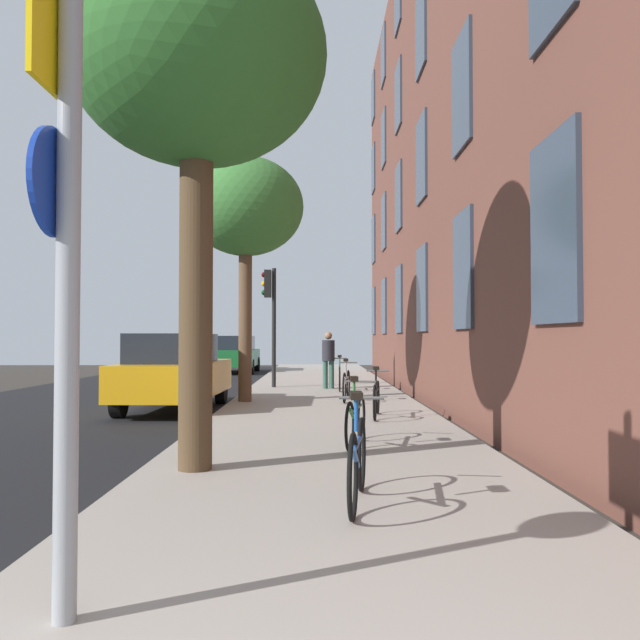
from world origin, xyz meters
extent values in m
plane|color=#332D28|center=(-2.40, 15.00, 0.00)|extent=(41.80, 41.80, 0.00)
cube|color=black|center=(-4.50, 15.00, 0.01)|extent=(7.00, 38.00, 0.01)
cube|color=#9E9389|center=(1.10, 15.00, 0.06)|extent=(4.20, 38.00, 0.12)
cube|color=brown|center=(3.70, 14.50, 6.66)|extent=(0.50, 27.00, 13.31)
cube|color=#2D3847|center=(3.42, 6.17, 2.69)|extent=(0.06, 1.30, 2.00)
cube|color=#2D3847|center=(3.42, 10.33, 2.69)|extent=(0.06, 1.30, 2.00)
cube|color=#2D3847|center=(3.42, 14.50, 2.69)|extent=(0.06, 1.30, 2.00)
cube|color=#2D3847|center=(3.42, 18.67, 2.69)|extent=(0.06, 1.30, 2.00)
cube|color=#2D3847|center=(3.42, 22.83, 2.69)|extent=(0.06, 1.30, 2.00)
cube|color=#2D3847|center=(3.42, 27.00, 2.69)|extent=(0.06, 1.30, 2.00)
cube|color=#2D3847|center=(3.42, 10.33, 5.77)|extent=(0.06, 1.30, 2.00)
cube|color=#2D3847|center=(3.42, 14.50, 5.77)|extent=(0.06, 1.30, 2.00)
cube|color=#2D3847|center=(3.42, 18.67, 5.77)|extent=(0.06, 1.30, 2.00)
cube|color=#2D3847|center=(3.42, 22.83, 5.77)|extent=(0.06, 1.30, 2.00)
cube|color=#2D3847|center=(3.42, 27.00, 5.77)|extent=(0.06, 1.30, 2.00)
cube|color=#2D3847|center=(3.42, 14.50, 8.85)|extent=(0.06, 1.30, 2.00)
cube|color=#2D3847|center=(3.42, 18.67, 8.85)|extent=(0.06, 1.30, 2.00)
cube|color=#2D3847|center=(3.42, 22.83, 8.85)|extent=(0.06, 1.30, 2.00)
cube|color=#2D3847|center=(3.42, 27.00, 8.85)|extent=(0.06, 1.30, 2.00)
cube|color=#2D3847|center=(3.42, 22.83, 11.93)|extent=(0.06, 1.30, 2.00)
cube|color=#2D3847|center=(3.42, 27.00, 11.93)|extent=(0.06, 1.30, 2.00)
cylinder|color=gray|center=(-0.35, 2.75, 1.81)|extent=(0.12, 0.12, 3.39)
cube|color=yellow|center=(-0.43, 2.75, 3.09)|extent=(0.03, 0.60, 0.60)
cylinder|color=#14339E|center=(-0.43, 2.75, 2.34)|extent=(0.03, 0.56, 0.56)
cylinder|color=black|center=(-0.29, 18.11, 1.84)|extent=(0.12, 0.12, 3.45)
cube|color=black|center=(-0.47, 18.11, 3.12)|extent=(0.20, 0.24, 0.80)
sphere|color=#4B0707|center=(-0.58, 18.11, 3.38)|extent=(0.16, 0.16, 0.16)
sphere|color=orange|center=(-0.58, 18.11, 3.12)|extent=(0.16, 0.16, 0.16)
sphere|color=#083E11|center=(-0.58, 18.11, 2.86)|extent=(0.16, 0.16, 0.16)
cylinder|color=#4C3823|center=(-0.39, 6.48, 1.96)|extent=(0.36, 0.36, 3.69)
ellipsoid|color=#2D6628|center=(-0.39, 6.48, 4.67)|extent=(2.87, 2.87, 2.44)
cylinder|color=brown|center=(-0.66, 13.92, 1.92)|extent=(0.30, 0.30, 3.60)
ellipsoid|color=#387533|center=(-0.66, 13.92, 4.51)|extent=(2.62, 2.62, 2.23)
torus|color=black|center=(1.34, 5.48, 0.46)|extent=(0.14, 0.68, 0.68)
torus|color=black|center=(1.21, 4.52, 0.46)|extent=(0.14, 0.68, 0.68)
cylinder|color=#194C99|center=(1.28, 5.00, 0.65)|extent=(0.16, 0.83, 0.04)
cylinder|color=#194C99|center=(1.24, 4.76, 0.56)|extent=(0.11, 0.50, 0.27)
cylinder|color=#194C99|center=(1.25, 4.85, 0.90)|extent=(0.04, 0.04, 0.28)
cube|color=black|center=(1.25, 4.85, 1.06)|extent=(0.10, 0.24, 0.06)
cylinder|color=#4C4C4C|center=(1.34, 5.48, 0.98)|extent=(0.42, 0.09, 0.03)
torus|color=black|center=(1.56, 8.49, 0.44)|extent=(0.17, 0.63, 0.63)
torus|color=black|center=(1.34, 7.51, 0.44)|extent=(0.17, 0.63, 0.63)
cylinder|color=#267233|center=(1.45, 8.00, 0.61)|extent=(0.22, 0.85, 0.04)
cylinder|color=#267233|center=(1.40, 7.75, 0.53)|extent=(0.15, 0.52, 0.28)
cylinder|color=#267233|center=(1.42, 7.85, 0.85)|extent=(0.04, 0.04, 0.28)
cube|color=black|center=(1.42, 7.85, 1.01)|extent=(0.10, 0.24, 0.06)
cylinder|color=#4C4C4C|center=(1.56, 8.49, 0.93)|extent=(0.42, 0.12, 0.03)
torus|color=black|center=(2.08, 11.50, 0.43)|extent=(0.13, 0.63, 0.63)
torus|color=black|center=(1.93, 10.50, 0.43)|extent=(0.13, 0.63, 0.63)
cylinder|color=black|center=(2.01, 11.00, 0.61)|extent=(0.17, 0.86, 0.04)
cylinder|color=black|center=(1.97, 10.75, 0.53)|extent=(0.12, 0.52, 0.28)
cylinder|color=black|center=(1.99, 10.85, 0.85)|extent=(0.04, 0.04, 0.28)
cube|color=black|center=(1.99, 10.85, 1.01)|extent=(0.10, 0.24, 0.06)
cylinder|color=#4C4C4C|center=(2.08, 11.50, 0.93)|extent=(0.42, 0.09, 0.03)
torus|color=black|center=(1.68, 14.51, 0.45)|extent=(0.13, 0.67, 0.67)
torus|color=black|center=(1.55, 13.49, 0.45)|extent=(0.13, 0.67, 0.67)
cylinder|color=#99999E|center=(1.62, 14.00, 0.64)|extent=(0.16, 0.88, 0.04)
cylinder|color=#99999E|center=(1.58, 13.74, 0.55)|extent=(0.11, 0.53, 0.29)
cylinder|color=#99999E|center=(1.60, 13.85, 0.89)|extent=(0.04, 0.04, 0.28)
cube|color=black|center=(1.60, 13.85, 1.05)|extent=(0.10, 0.24, 0.06)
cylinder|color=#4C4C4C|center=(1.68, 14.51, 0.97)|extent=(0.42, 0.09, 0.03)
torus|color=black|center=(1.59, 17.53, 0.45)|extent=(0.06, 0.67, 0.67)
torus|color=black|center=(1.56, 16.47, 0.45)|extent=(0.06, 0.67, 0.67)
cylinder|color=#267233|center=(1.58, 17.00, 0.64)|extent=(0.07, 0.91, 0.04)
cylinder|color=#267233|center=(1.57, 16.73, 0.55)|extent=(0.06, 0.55, 0.29)
cylinder|color=#267233|center=(1.57, 16.84, 0.89)|extent=(0.04, 0.04, 0.28)
cube|color=black|center=(1.57, 16.84, 1.05)|extent=(0.10, 0.24, 0.06)
cylinder|color=#4C4C4C|center=(1.59, 17.53, 0.97)|extent=(0.42, 0.04, 0.03)
cylinder|color=#33594C|center=(1.19, 17.54, 0.51)|extent=(0.15, 0.15, 0.78)
cylinder|color=#33594C|center=(1.37, 17.54, 0.51)|extent=(0.15, 0.15, 0.78)
cylinder|color=#26262D|center=(1.28, 17.54, 1.19)|extent=(0.48, 0.48, 0.58)
sphere|color=#936B4C|center=(1.28, 17.54, 1.60)|extent=(0.21, 0.21, 0.21)
cube|color=orange|center=(-2.07, 13.18, 0.68)|extent=(1.86, 4.20, 0.70)
cube|color=#1E232D|center=(-2.07, 12.97, 1.33)|extent=(1.53, 2.37, 0.60)
cylinder|color=black|center=(-2.86, 14.51, 0.33)|extent=(0.22, 0.64, 0.64)
cylinder|color=black|center=(-1.28, 14.51, 0.33)|extent=(0.22, 0.64, 0.64)
cylinder|color=black|center=(-2.86, 11.85, 0.33)|extent=(0.22, 0.64, 0.64)
cylinder|color=black|center=(-1.28, 11.85, 0.33)|extent=(0.22, 0.64, 0.64)
cube|color=#19662D|center=(-2.56, 27.77, 0.68)|extent=(1.77, 4.30, 0.70)
cube|color=#1E232D|center=(-2.56, 27.56, 1.33)|extent=(1.48, 2.41, 0.60)
cylinder|color=black|center=(-3.35, 29.14, 0.33)|extent=(0.22, 0.64, 0.64)
cylinder|color=black|center=(-1.77, 29.14, 0.33)|extent=(0.22, 0.64, 0.64)
cylinder|color=black|center=(-3.35, 26.40, 0.33)|extent=(0.22, 0.64, 0.64)
cylinder|color=black|center=(-1.77, 26.40, 0.33)|extent=(0.22, 0.64, 0.64)
camera|label=1|loc=(0.91, -0.52, 1.54)|focal=36.06mm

